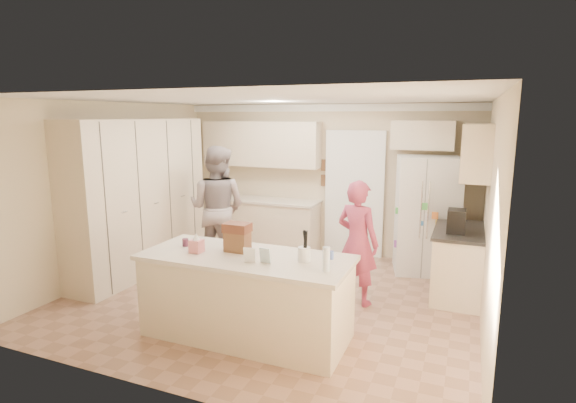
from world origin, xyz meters
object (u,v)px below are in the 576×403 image
at_px(coffee_maker, 456,221).
at_px(island_base, 246,298).
at_px(dollhouse_body, 237,242).
at_px(refrigerator, 426,215).
at_px(teen_boy, 217,208).
at_px(utensil_crock, 304,254).
at_px(tissue_box, 197,246).
at_px(teen_girl, 357,243).

relative_size(coffee_maker, island_base, 0.14).
relative_size(island_base, dollhouse_body, 8.46).
xyz_separation_m(refrigerator, teen_boy, (-3.07, -1.05, 0.07)).
bearing_deg(utensil_crock, island_base, -175.60).
xyz_separation_m(refrigerator, island_base, (-1.59, -2.92, -0.46)).
relative_size(tissue_box, teen_girl, 0.09).
height_order(coffee_maker, utensil_crock, coffee_maker).
bearing_deg(tissue_box, teen_boy, 115.09).
height_order(coffee_maker, island_base, coffee_maker).
distance_m(coffee_maker, teen_girl, 1.30).
relative_size(coffee_maker, dollhouse_body, 1.15).
relative_size(coffee_maker, utensil_crock, 2.00).
bearing_deg(dollhouse_body, utensil_crock, -3.58).
bearing_deg(teen_girl, refrigerator, -95.25).
xyz_separation_m(utensil_crock, dollhouse_body, (-0.80, 0.05, 0.04)).
bearing_deg(dollhouse_body, island_base, -33.69).
height_order(dollhouse_body, teen_boy, teen_boy).
distance_m(teen_boy, teen_girl, 2.43).
bearing_deg(island_base, refrigerator, 61.36).
relative_size(teen_boy, teen_girl, 1.21).
relative_size(coffee_maker, teen_boy, 0.15).
relative_size(refrigerator, teen_girl, 1.12).
distance_m(island_base, teen_girl, 1.66).
distance_m(tissue_box, teen_girl, 2.06).
bearing_deg(island_base, teen_boy, 128.22).
bearing_deg(teen_boy, utensil_crock, 133.51).
xyz_separation_m(utensil_crock, teen_boy, (-2.12, 1.82, -0.03)).
distance_m(island_base, utensil_crock, 0.86).
bearing_deg(refrigerator, island_base, -131.76).
height_order(island_base, teen_girl, teen_girl).
bearing_deg(island_base, dollhouse_body, 146.31).
bearing_deg(tissue_box, coffee_maker, 37.57).
height_order(utensil_crock, teen_girl, teen_girl).
bearing_deg(coffee_maker, island_base, -137.17).
bearing_deg(teen_boy, island_base, 122.33).
relative_size(refrigerator, tissue_box, 12.86).
bearing_deg(teen_girl, coffee_maker, -135.83).
bearing_deg(teen_girl, teen_boy, 6.33).
bearing_deg(island_base, teen_girl, 56.36).
bearing_deg(utensil_crock, dollhouse_body, 176.42).
height_order(refrigerator, teen_boy, teen_boy).
relative_size(utensil_crock, teen_boy, 0.08).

